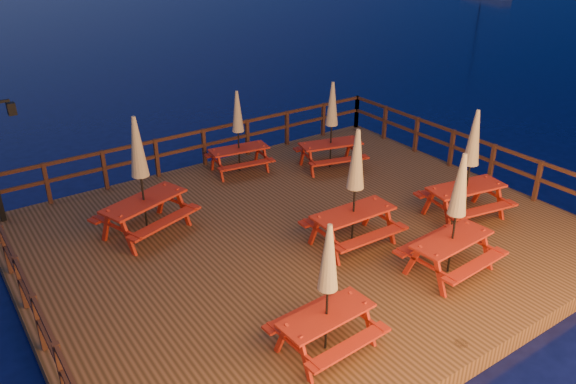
% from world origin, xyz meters
% --- Properties ---
extents(ground, '(500.00, 500.00, 0.00)m').
position_xyz_m(ground, '(0.00, 0.00, 0.00)').
color(ground, black).
rests_on(ground, ground).
extents(deck, '(12.00, 10.00, 0.40)m').
position_xyz_m(deck, '(0.00, 0.00, 0.20)').
color(deck, '#402914').
rests_on(deck, ground).
extents(deck_piles, '(11.44, 9.44, 1.40)m').
position_xyz_m(deck_piles, '(0.00, 0.00, -0.30)').
color(deck_piles, '#381D12').
rests_on(deck_piles, ground).
extents(railing, '(11.80, 9.75, 1.10)m').
position_xyz_m(railing, '(0.00, 1.78, 1.16)').
color(railing, '#381D12').
rests_on(railing, deck).
extents(picnic_table_0, '(1.91, 1.60, 2.60)m').
position_xyz_m(picnic_table_0, '(1.51, -3.00, 1.75)').
color(picnic_table_0, maroon).
rests_on(picnic_table_0, deck).
extents(picnic_table_1, '(1.73, 1.45, 2.38)m').
position_xyz_m(picnic_table_1, '(-1.97, -3.37, 1.64)').
color(picnic_table_1, maroon).
rests_on(picnic_table_1, deck).
extents(picnic_table_2, '(1.91, 1.59, 2.68)m').
position_xyz_m(picnic_table_2, '(0.61, -1.04, 1.79)').
color(picnic_table_2, maroon).
rests_on(picnic_table_2, deck).
extents(picnic_table_3, '(1.82, 1.57, 2.35)m').
position_xyz_m(picnic_table_3, '(0.59, 3.85, 1.62)').
color(picnic_table_3, maroon).
rests_on(picnic_table_3, deck).
extents(picnic_table_4, '(2.07, 1.84, 2.52)m').
position_xyz_m(picnic_table_4, '(2.89, 2.59, 1.71)').
color(picnic_table_4, maroon).
rests_on(picnic_table_4, deck).
extents(picnic_table_5, '(2.37, 2.16, 2.80)m').
position_xyz_m(picnic_table_5, '(-2.93, 2.02, 1.85)').
color(picnic_table_5, maroon).
rests_on(picnic_table_5, deck).
extents(picnic_table_6, '(2.12, 1.86, 2.69)m').
position_xyz_m(picnic_table_6, '(3.65, -1.59, 1.80)').
color(picnic_table_6, maroon).
rests_on(picnic_table_6, deck).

